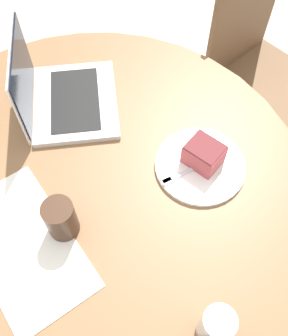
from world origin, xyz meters
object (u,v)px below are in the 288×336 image
Objects in this scene: plate at (200,166)px; coffee_glass at (61,219)px; chair at (257,68)px; laptop at (62,96)px.

plate is 0.40m from coffee_glass.
coffee_glass is at bearing 7.70° from chair.
chair is at bearing 112.56° from laptop.
coffee_glass is (0.38, -0.98, 0.30)m from chair.
plate is 2.18× the size of coffee_glass.
chair is at bearing 111.20° from coffee_glass.
chair reaches higher than coffee_glass.
chair is 0.87m from laptop.
laptop reaches higher than coffee_glass.
laptop is (-0.38, 0.16, -0.02)m from coffee_glass.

